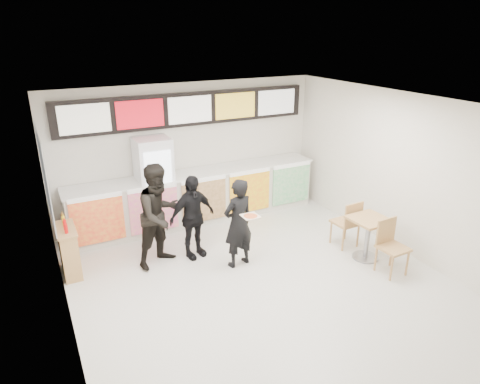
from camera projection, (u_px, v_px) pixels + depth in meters
floor at (269, 291)px, 7.05m from camera, size 7.00×7.00×0.00m
ceiling at (275, 109)px, 5.97m from camera, size 7.00×7.00×0.00m
wall_back at (190, 152)px, 9.42m from camera, size 6.00×0.00×6.00m
wall_left at (62, 251)px, 5.24m from camera, size 0.00×7.00×7.00m
wall_right at (413, 178)px, 7.79m from camera, size 0.00×7.00×7.00m
service_counter at (198, 197)px, 9.41m from camera, size 5.56×0.77×1.14m
menu_board at (189, 109)px, 9.00m from camera, size 5.50×0.14×0.70m
drinks_fridge at (155, 185)px, 8.87m from camera, size 0.70×0.67×2.00m
mirror_panel at (44, 175)px, 7.18m from camera, size 0.01×2.00×1.50m
customer_main at (238, 223)px, 7.55m from camera, size 0.67×0.50×1.65m
customer_left at (160, 215)px, 7.58m from camera, size 1.13×1.01×1.90m
customer_mid at (192, 217)px, 7.86m from camera, size 1.00×0.59×1.61m
pizza_slice at (250, 216)px, 7.06m from camera, size 0.36×0.36×0.02m
cafe_table at (368, 231)px, 7.86m from camera, size 0.68×1.68×0.97m
condiment_ledge at (69, 250)px, 7.42m from camera, size 0.32×0.78×1.04m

